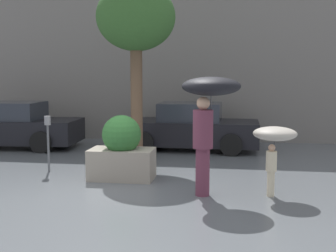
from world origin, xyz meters
The scene contains 9 objects.
ground_plane centered at (0.00, 0.00, 0.00)m, with size 40.00×40.00×0.00m, color slate.
building_facade centered at (0.00, 6.50, 3.00)m, with size 18.00×0.30×6.00m.
planter_box centered at (0.05, 0.92, 0.60)m, with size 1.33×0.81×1.34m.
person_adult centered at (1.89, 0.00, 1.67)m, with size 1.05×1.05×2.13m.
person_child centered at (3.05, 0.11, 1.04)m, with size 0.77×0.77×1.25m.
parked_car_near centered at (1.12, 4.75, 0.62)m, with size 3.97×2.02×1.37m.
parked_car_far centered at (-4.29, 4.33, 0.62)m, with size 4.19×2.12×1.37m.
street_tree centered at (-0.03, 2.73, 3.48)m, with size 1.93×1.93×4.38m.
parking_meter centered at (-1.76, 1.35, 0.90)m, with size 0.14×0.14×1.26m.
Camera 1 is at (2.26, -7.47, 2.14)m, focal length 45.00 mm.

